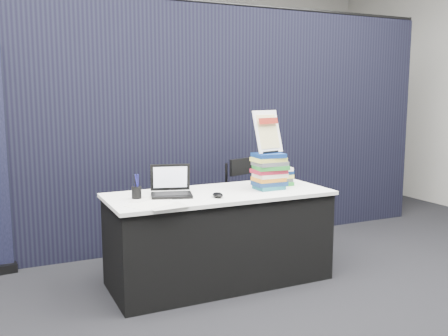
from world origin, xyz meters
TOP-DOWN VIEW (x-y plane):
  - floor at (0.00, 0.00)m, footprint 8.00×8.00m
  - wall_back at (0.00, 4.00)m, footprint 8.00×0.02m
  - drape_partition at (0.00, 1.60)m, footprint 6.00×0.08m
  - display_table at (0.00, 0.55)m, footprint 1.80×0.75m
  - laptop at (-0.41, 0.59)m, footprint 0.36×0.33m
  - mouse at (-0.09, 0.37)m, footprint 0.09×0.13m
  - brochure_left at (-0.64, 0.34)m, footprint 0.37×0.33m
  - brochure_mid at (-0.58, 0.51)m, footprint 0.37×0.33m
  - brochure_right at (-0.55, 0.25)m, footprint 0.29×0.22m
  - pen_cup at (-0.67, 0.58)m, footprint 0.09×0.09m
  - book_stack_tall at (0.43, 0.50)m, footprint 0.25×0.19m
  - book_stack_short at (0.59, 0.62)m, footprint 0.23×0.17m
  - info_sign at (0.43, 0.53)m, footprint 0.28×0.17m
  - stacking_chair at (0.58, 1.06)m, footprint 0.53×0.55m

SIDE VIEW (x-z plane):
  - floor at x=0.00m, z-range 0.00..0.00m
  - display_table at x=0.00m, z-range 0.00..0.75m
  - stacking_chair at x=0.58m, z-range 0.05..0.97m
  - brochure_right at x=-0.55m, z-range 0.75..0.75m
  - brochure_mid at x=-0.58m, z-range 0.75..0.75m
  - brochure_left at x=-0.64m, z-range 0.75..0.75m
  - mouse at x=-0.09m, z-range 0.75..0.79m
  - pen_cup at x=-0.67m, z-range 0.75..0.84m
  - laptop at x=-0.41m, z-range 0.69..0.93m
  - book_stack_short at x=0.59m, z-range 0.75..0.91m
  - book_stack_tall at x=0.43m, z-range 0.75..1.05m
  - drape_partition at x=0.00m, z-range 0.00..2.40m
  - info_sign at x=0.43m, z-range 1.04..1.40m
  - wall_back at x=0.00m, z-range 0.00..3.50m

